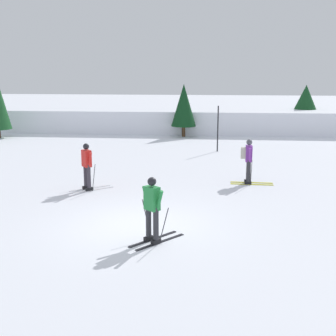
{
  "coord_description": "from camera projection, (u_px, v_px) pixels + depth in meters",
  "views": [
    {
      "loc": [
        1.86,
        -11.94,
        4.37
      ],
      "look_at": [
        0.53,
        3.47,
        0.9
      ],
      "focal_mm": 48.45,
      "sensor_mm": 36.0,
      "label": 1
    }
  ],
  "objects": [
    {
      "name": "ground_plane",
      "position": [
        139.0,
        226.0,
        12.72
      ],
      "size": [
        120.0,
        120.0,
        0.0
      ],
      "primitive_type": "plane",
      "color": "white"
    },
    {
      "name": "far_snow_ridge",
      "position": [
        181.0,
        118.0,
        32.37
      ],
      "size": [
        80.0,
        6.61,
        1.51
      ],
      "primitive_type": "cube",
      "color": "white",
      "rests_on": "ground"
    },
    {
      "name": "skier_purple",
      "position": [
        248.0,
        159.0,
        17.1
      ],
      "size": [
        1.61,
        1.0,
        1.71
      ],
      "color": "gold",
      "rests_on": "ground"
    },
    {
      "name": "skier_green",
      "position": [
        152.0,
        208.0,
        11.33
      ],
      "size": [
        1.34,
        1.44,
        1.71
      ],
      "color": "black",
      "rests_on": "ground"
    },
    {
      "name": "skier_red",
      "position": [
        87.0,
        165.0,
        16.21
      ],
      "size": [
        1.48,
        1.29,
        1.71
      ],
      "color": "silver",
      "rests_on": "ground"
    },
    {
      "name": "trail_marker_pole",
      "position": [
        218.0,
        129.0,
        23.61
      ],
      "size": [
        0.07,
        0.07,
        2.39
      ],
      "primitive_type": "cylinder",
      "color": "black",
      "rests_on": "ground"
    },
    {
      "name": "conifer_far_left",
      "position": [
        306.0,
        102.0,
        31.0
      ],
      "size": [
        2.06,
        2.06,
        3.16
      ],
      "color": "#513823",
      "rests_on": "ground"
    },
    {
      "name": "conifer_far_centre",
      "position": [
        184.0,
        105.0,
        28.49
      ],
      "size": [
        1.57,
        1.57,
        3.32
      ],
      "color": "#513823",
      "rests_on": "ground"
    }
  ]
}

